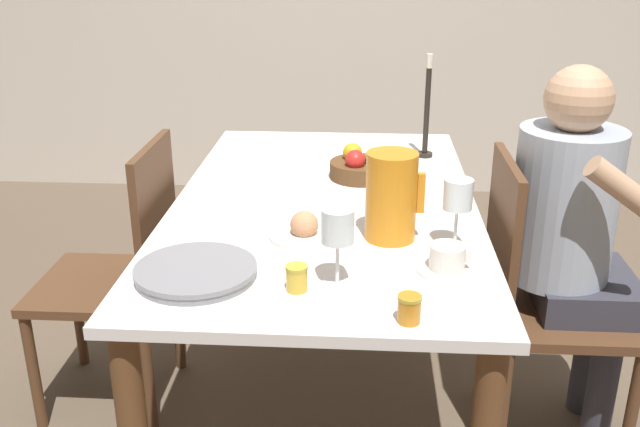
{
  "coord_description": "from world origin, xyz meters",
  "views": [
    {
      "loc": [
        0.12,
        -2.09,
        1.51
      ],
      "look_at": [
        0.0,
        -0.24,
        0.78
      ],
      "focal_mm": 40.0,
      "sensor_mm": 36.0,
      "label": 1
    }
  ],
  "objects_px": {
    "chair_opposite": "(124,271)",
    "jam_jar_amber": "(409,307)",
    "person_seated": "(573,228)",
    "bread_plate": "(304,230)",
    "wine_glass_juice": "(338,230)",
    "fruit_bowl": "(361,166)",
    "serving_tray": "(196,272)",
    "teacup_near_person": "(447,260)",
    "chair_person_side": "(538,297)",
    "jam_jar_red": "(297,277)",
    "red_pitcher": "(391,196)",
    "candlestick_tall": "(427,116)",
    "wine_glass_water": "(458,198)"
  },
  "relations": [
    {
      "from": "red_pitcher",
      "to": "wine_glass_juice",
      "type": "height_order",
      "value": "red_pitcher"
    },
    {
      "from": "chair_opposite",
      "to": "jam_jar_red",
      "type": "relative_size",
      "value": 14.39
    },
    {
      "from": "red_pitcher",
      "to": "wine_glass_water",
      "type": "distance_m",
      "value": 0.18
    },
    {
      "from": "bread_plate",
      "to": "chair_opposite",
      "type": "bearing_deg",
      "value": 157.78
    },
    {
      "from": "serving_tray",
      "to": "fruit_bowl",
      "type": "distance_m",
      "value": 0.87
    },
    {
      "from": "person_seated",
      "to": "jam_jar_red",
      "type": "height_order",
      "value": "person_seated"
    },
    {
      "from": "wine_glass_juice",
      "to": "fruit_bowl",
      "type": "height_order",
      "value": "wine_glass_juice"
    },
    {
      "from": "red_pitcher",
      "to": "candlestick_tall",
      "type": "distance_m",
      "value": 0.79
    },
    {
      "from": "teacup_near_person",
      "to": "candlestick_tall",
      "type": "xyz_separation_m",
      "value": [
        0.01,
        0.97,
        0.12
      ]
    },
    {
      "from": "person_seated",
      "to": "serving_tray",
      "type": "relative_size",
      "value": 3.95
    },
    {
      "from": "serving_tray",
      "to": "jam_jar_red",
      "type": "xyz_separation_m",
      "value": [
        0.25,
        -0.05,
        0.02
      ]
    },
    {
      "from": "bread_plate",
      "to": "fruit_bowl",
      "type": "bearing_deg",
      "value": 74.12
    },
    {
      "from": "bread_plate",
      "to": "candlestick_tall",
      "type": "distance_m",
      "value": 0.89
    },
    {
      "from": "serving_tray",
      "to": "teacup_near_person",
      "type": "bearing_deg",
      "value": 7.12
    },
    {
      "from": "person_seated",
      "to": "red_pitcher",
      "type": "relative_size",
      "value": 4.84
    },
    {
      "from": "chair_person_side",
      "to": "red_pitcher",
      "type": "bearing_deg",
      "value": -71.91
    },
    {
      "from": "red_pitcher",
      "to": "jam_jar_amber",
      "type": "relative_size",
      "value": 3.84
    },
    {
      "from": "red_pitcher",
      "to": "teacup_near_person",
      "type": "relative_size",
      "value": 1.62
    },
    {
      "from": "fruit_bowl",
      "to": "serving_tray",
      "type": "bearing_deg",
      "value": -116.47
    },
    {
      "from": "jam_jar_amber",
      "to": "fruit_bowl",
      "type": "height_order",
      "value": "fruit_bowl"
    },
    {
      "from": "wine_glass_juice",
      "to": "serving_tray",
      "type": "bearing_deg",
      "value": 177.05
    },
    {
      "from": "red_pitcher",
      "to": "teacup_near_person",
      "type": "bearing_deg",
      "value": -55.37
    },
    {
      "from": "wine_glass_water",
      "to": "bread_plate",
      "type": "bearing_deg",
      "value": 174.16
    },
    {
      "from": "fruit_bowl",
      "to": "red_pitcher",
      "type": "bearing_deg",
      "value": -80.46
    },
    {
      "from": "person_seated",
      "to": "bread_plate",
      "type": "bearing_deg",
      "value": -75.92
    },
    {
      "from": "chair_opposite",
      "to": "red_pitcher",
      "type": "bearing_deg",
      "value": -105.82
    },
    {
      "from": "fruit_bowl",
      "to": "chair_opposite",
      "type": "bearing_deg",
      "value": -160.48
    },
    {
      "from": "candlestick_tall",
      "to": "chair_opposite",
      "type": "bearing_deg",
      "value": -151.66
    },
    {
      "from": "wine_glass_juice",
      "to": "serving_tray",
      "type": "height_order",
      "value": "wine_glass_juice"
    },
    {
      "from": "wine_glass_water",
      "to": "candlestick_tall",
      "type": "xyz_separation_m",
      "value": [
        -0.02,
        0.83,
        0.01
      ]
    },
    {
      "from": "person_seated",
      "to": "wine_glass_water",
      "type": "relative_size",
      "value": 6.15
    },
    {
      "from": "teacup_near_person",
      "to": "fruit_bowl",
      "type": "xyz_separation_m",
      "value": [
        -0.22,
        0.71,
        0.01
      ]
    },
    {
      "from": "wine_glass_juice",
      "to": "fruit_bowl",
      "type": "distance_m",
      "value": 0.81
    },
    {
      "from": "serving_tray",
      "to": "candlestick_tall",
      "type": "relative_size",
      "value": 0.78
    },
    {
      "from": "chair_person_side",
      "to": "jam_jar_red",
      "type": "bearing_deg",
      "value": -55.43
    },
    {
      "from": "red_pitcher",
      "to": "fruit_bowl",
      "type": "distance_m",
      "value": 0.52
    },
    {
      "from": "red_pitcher",
      "to": "chair_opposite",
      "type": "bearing_deg",
      "value": 164.18
    },
    {
      "from": "chair_person_side",
      "to": "red_pitcher",
      "type": "relative_size",
      "value": 3.74
    },
    {
      "from": "chair_opposite",
      "to": "teacup_near_person",
      "type": "relative_size",
      "value": 6.06
    },
    {
      "from": "chair_opposite",
      "to": "jam_jar_amber",
      "type": "relative_size",
      "value": 14.39
    },
    {
      "from": "chair_person_side",
      "to": "jam_jar_red",
      "type": "distance_m",
      "value": 0.88
    },
    {
      "from": "wine_glass_juice",
      "to": "serving_tray",
      "type": "xyz_separation_m",
      "value": [
        -0.34,
        0.02,
        -0.13
      ]
    },
    {
      "from": "red_pitcher",
      "to": "fruit_bowl",
      "type": "relative_size",
      "value": 1.15
    },
    {
      "from": "chair_opposite",
      "to": "chair_person_side",
      "type": "bearing_deg",
      "value": -93.95
    },
    {
      "from": "person_seated",
      "to": "jam_jar_red",
      "type": "relative_size",
      "value": 18.59
    },
    {
      "from": "person_seated",
      "to": "serving_tray",
      "type": "bearing_deg",
      "value": -65.9
    },
    {
      "from": "teacup_near_person",
      "to": "serving_tray",
      "type": "relative_size",
      "value": 0.5
    },
    {
      "from": "jam_jar_amber",
      "to": "person_seated",
      "type": "bearing_deg",
      "value": 50.82
    },
    {
      "from": "teacup_near_person",
      "to": "wine_glass_water",
      "type": "bearing_deg",
      "value": 76.55
    },
    {
      "from": "chair_opposite",
      "to": "fruit_bowl",
      "type": "height_order",
      "value": "chair_opposite"
    }
  ]
}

